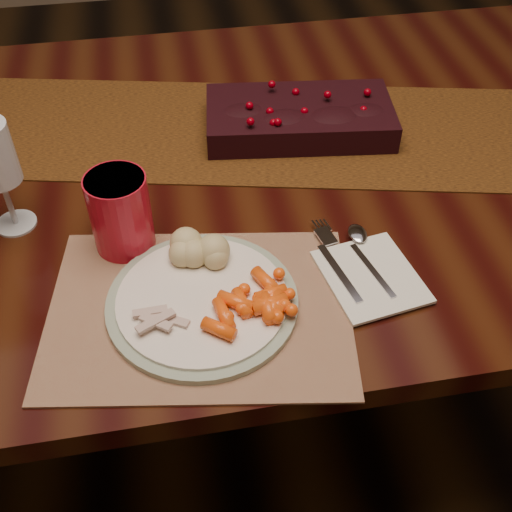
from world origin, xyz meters
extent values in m
plane|color=black|center=(0.00, 0.00, 0.00)|extent=(5.00, 5.00, 0.00)
cube|color=black|center=(0.00, 0.00, 0.38)|extent=(1.80, 1.00, 0.75)
cube|color=#432A0C|center=(0.05, 0.09, 0.75)|extent=(1.63, 0.67, 0.00)
cube|color=brown|center=(-0.06, -0.33, 0.75)|extent=(0.45, 0.36, 0.00)
cylinder|color=white|center=(-0.05, -0.33, 0.76)|extent=(0.32, 0.32, 0.01)
cube|color=white|center=(0.19, -0.32, 0.76)|extent=(0.15, 0.17, 0.01)
cylinder|color=#B41124|center=(-0.15, -0.19, 0.81)|extent=(0.10, 0.10, 0.12)
camera|label=1|loc=(-0.08, -0.91, 1.42)|focal=45.00mm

